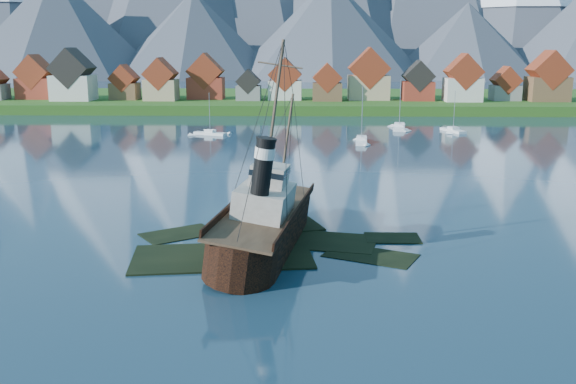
{
  "coord_description": "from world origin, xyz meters",
  "views": [
    {
      "loc": [
        5.43,
        -63.3,
        20.92
      ],
      "look_at": [
        3.38,
        6.0,
        5.0
      ],
      "focal_mm": 40.0,
      "sensor_mm": 36.0,
      "label": 1
    }
  ],
  "objects_px": {
    "tugboat_wreck": "(262,219)",
    "sailboat_e": "(399,128)",
    "sailboat_d": "(361,141)",
    "sailboat_c": "(210,134)",
    "sailboat_f": "(453,131)"
  },
  "relations": [
    {
      "from": "sailboat_e",
      "to": "sailboat_c",
      "type": "bearing_deg",
      "value": -155.86
    },
    {
      "from": "sailboat_d",
      "to": "sailboat_e",
      "type": "distance_m",
      "value": 26.75
    },
    {
      "from": "tugboat_wreck",
      "to": "sailboat_d",
      "type": "height_order",
      "value": "tugboat_wreck"
    },
    {
      "from": "tugboat_wreck",
      "to": "sailboat_e",
      "type": "height_order",
      "value": "tugboat_wreck"
    },
    {
      "from": "sailboat_c",
      "to": "sailboat_d",
      "type": "distance_m",
      "value": 36.98
    },
    {
      "from": "sailboat_c",
      "to": "sailboat_e",
      "type": "bearing_deg",
      "value": -53.12
    },
    {
      "from": "sailboat_c",
      "to": "sailboat_d",
      "type": "xyz_separation_m",
      "value": [
        35.08,
        -11.7,
        0.06
      ]
    },
    {
      "from": "tugboat_wreck",
      "to": "sailboat_c",
      "type": "relative_size",
      "value": 2.74
    },
    {
      "from": "tugboat_wreck",
      "to": "sailboat_c",
      "type": "bearing_deg",
      "value": 110.39
    },
    {
      "from": "sailboat_d",
      "to": "sailboat_f",
      "type": "xyz_separation_m",
      "value": [
        24.15,
        18.94,
        -0.07
      ]
    },
    {
      "from": "sailboat_c",
      "to": "sailboat_f",
      "type": "relative_size",
      "value": 1.0
    },
    {
      "from": "sailboat_c",
      "to": "sailboat_d",
      "type": "height_order",
      "value": "sailboat_d"
    },
    {
      "from": "sailboat_d",
      "to": "sailboat_e",
      "type": "relative_size",
      "value": 0.99
    },
    {
      "from": "sailboat_d",
      "to": "sailboat_e",
      "type": "xyz_separation_m",
      "value": [
        11.59,
        24.11,
        -0.01
      ]
    },
    {
      "from": "sailboat_d",
      "to": "sailboat_e",
      "type": "height_order",
      "value": "sailboat_e"
    }
  ]
}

